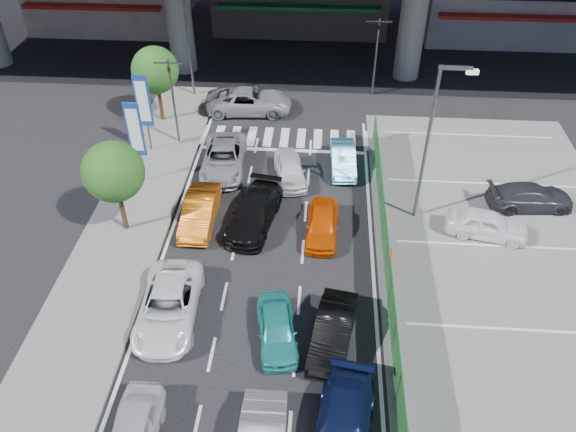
# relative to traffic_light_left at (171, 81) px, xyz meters

# --- Properties ---
(ground) EXTENTS (120.00, 120.00, 0.00)m
(ground) POSITION_rel_traffic_light_left_xyz_m (6.20, -12.00, -3.94)
(ground) COLOR black
(ground) RESTS_ON ground
(parking_lot) EXTENTS (12.00, 28.00, 0.06)m
(parking_lot) POSITION_rel_traffic_light_left_xyz_m (17.20, -10.00, -3.91)
(parking_lot) COLOR #5A5A57
(parking_lot) RESTS_ON ground
(sidewalk_left) EXTENTS (4.00, 30.00, 0.12)m
(sidewalk_left) POSITION_rel_traffic_light_left_xyz_m (-0.80, -8.00, -3.88)
(sidewalk_left) COLOR #5A5A57
(sidewalk_left) RESTS_ON ground
(fence_run) EXTENTS (0.16, 22.00, 1.80)m
(fence_run) POSITION_rel_traffic_light_left_xyz_m (11.50, -11.00, -3.04)
(fence_run) COLOR #1D5525
(fence_run) RESTS_ON ground
(traffic_light_left) EXTENTS (1.60, 1.24, 5.20)m
(traffic_light_left) POSITION_rel_traffic_light_left_xyz_m (0.00, 0.00, 0.00)
(traffic_light_left) COLOR #595B60
(traffic_light_left) RESTS_ON ground
(traffic_light_right) EXTENTS (1.60, 1.24, 5.20)m
(traffic_light_right) POSITION_rel_traffic_light_left_xyz_m (11.70, 7.00, 0.00)
(traffic_light_right) COLOR #595B60
(traffic_light_right) RESTS_ON ground
(street_lamp_right) EXTENTS (1.65, 0.22, 8.00)m
(street_lamp_right) POSITION_rel_traffic_light_left_xyz_m (13.37, -6.00, 0.83)
(street_lamp_right) COLOR #595B60
(street_lamp_right) RESTS_ON ground
(street_lamp_left) EXTENTS (1.65, 0.22, 8.00)m
(street_lamp_left) POSITION_rel_traffic_light_left_xyz_m (-0.13, 6.00, 0.83)
(street_lamp_left) COLOR #595B60
(street_lamp_left) RESTS_ON ground
(signboard_near) EXTENTS (0.80, 0.14, 4.70)m
(signboard_near) POSITION_rel_traffic_light_left_xyz_m (-1.00, -4.01, -0.87)
(signboard_near) COLOR #595B60
(signboard_near) RESTS_ON ground
(signboard_far) EXTENTS (0.80, 0.14, 4.70)m
(signboard_far) POSITION_rel_traffic_light_left_xyz_m (-1.40, -1.01, -0.87)
(signboard_far) COLOR #595B60
(signboard_far) RESTS_ON ground
(tree_near) EXTENTS (2.80, 2.80, 4.80)m
(tree_near) POSITION_rel_traffic_light_left_xyz_m (-0.80, -8.00, -0.55)
(tree_near) COLOR #382314
(tree_near) RESTS_ON ground
(tree_far) EXTENTS (2.80, 2.80, 4.80)m
(tree_far) POSITION_rel_traffic_light_left_xyz_m (-1.60, 2.50, -0.55)
(tree_far) COLOR #382314
(tree_far) RESTS_ON ground
(minivan_navy_back) EXTENTS (2.61, 4.87, 1.34)m
(minivan_navy_back) POSITION_rel_traffic_light_left_xyz_m (9.55, -18.16, -3.26)
(minivan_navy_back) COLOR #0A1334
(minivan_navy_back) RESTS_ON ground
(sedan_white_mid_left) EXTENTS (2.57, 5.09, 1.38)m
(sedan_white_mid_left) POSITION_rel_traffic_light_left_xyz_m (2.59, -13.30, -3.25)
(sedan_white_mid_left) COLOR white
(sedan_white_mid_left) RESTS_ON ground
(taxi_teal_mid) EXTENTS (2.07, 3.82, 1.23)m
(taxi_teal_mid) POSITION_rel_traffic_light_left_xyz_m (7.04, -14.09, -3.32)
(taxi_teal_mid) COLOR teal
(taxi_teal_mid) RESTS_ON ground
(hatch_black_mid_right) EXTENTS (2.05, 4.20, 1.32)m
(hatch_black_mid_right) POSITION_rel_traffic_light_left_xyz_m (9.21, -14.12, -3.27)
(hatch_black_mid_right) COLOR black
(hatch_black_mid_right) RESTS_ON ground
(taxi_orange_left) EXTENTS (1.46, 4.18, 1.38)m
(taxi_orange_left) POSITION_rel_traffic_light_left_xyz_m (2.69, -7.21, -3.25)
(taxi_orange_left) COLOR #CB5F0E
(taxi_orange_left) RESTS_ON ground
(sedan_black_mid) EXTENTS (2.73, 5.02, 1.38)m
(sedan_black_mid) POSITION_rel_traffic_light_left_xyz_m (5.32, -7.15, -3.25)
(sedan_black_mid) COLOR black
(sedan_black_mid) RESTS_ON ground
(taxi_orange_right) EXTENTS (1.63, 3.76, 1.26)m
(taxi_orange_right) POSITION_rel_traffic_light_left_xyz_m (8.65, -7.69, -3.30)
(taxi_orange_right) COLOR #E34E03
(taxi_orange_right) RESTS_ON ground
(wagon_silver_front_left) EXTENTS (2.62, 5.11, 1.38)m
(wagon_silver_front_left) POSITION_rel_traffic_light_left_xyz_m (3.11, -2.57, -3.25)
(wagon_silver_front_left) COLOR #929398
(wagon_silver_front_left) RESTS_ON ground
(sedan_white_front_mid) EXTENTS (2.23, 3.88, 1.24)m
(sedan_white_front_mid) POSITION_rel_traffic_light_left_xyz_m (6.82, -3.28, -3.31)
(sedan_white_front_mid) COLOR silver
(sedan_white_front_mid) RESTS_ON ground
(kei_truck_front_right) EXTENTS (1.48, 3.79, 1.23)m
(kei_truck_front_right) POSITION_rel_traffic_light_left_xyz_m (9.67, -2.01, -3.32)
(kei_truck_front_right) COLOR #51B4E2
(kei_truck_front_right) RESTS_ON ground
(crossing_wagon_silver) EXTENTS (5.61, 2.91, 1.51)m
(crossing_wagon_silver) POSITION_rel_traffic_light_left_xyz_m (3.69, 4.05, -3.18)
(crossing_wagon_silver) COLOR #A1A1A8
(crossing_wagon_silver) RESTS_ON ground
(parked_sedan_white) EXTENTS (4.04, 2.30, 1.30)m
(parked_sedan_white) POSITION_rel_traffic_light_left_xyz_m (16.42, -7.25, -3.23)
(parked_sedan_white) COLOR white
(parked_sedan_white) RESTS_ON parking_lot
(parked_sedan_dgrey) EXTENTS (4.41, 2.09, 1.24)m
(parked_sedan_dgrey) POSITION_rel_traffic_light_left_xyz_m (19.03, -4.87, -3.26)
(parked_sedan_dgrey) COLOR #2E2F33
(parked_sedan_dgrey) RESTS_ON parking_lot
(traffic_cone) EXTENTS (0.42, 0.42, 0.69)m
(traffic_cone) POSITION_rel_traffic_light_left_xyz_m (11.80, -9.19, -3.53)
(traffic_cone) COLOR #D9490C
(traffic_cone) RESTS_ON parking_lot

